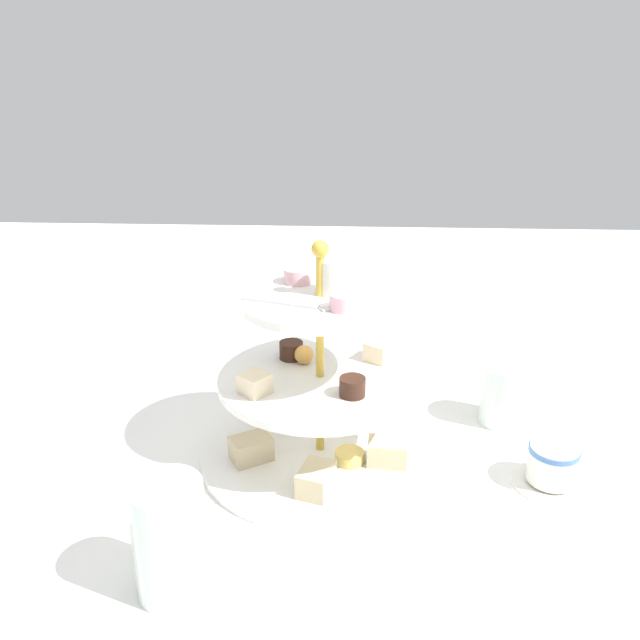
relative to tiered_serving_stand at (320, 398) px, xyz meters
name	(u,v)px	position (x,y,z in m)	size (l,w,h in m)	color
ground_plane	(320,455)	(0.00, 0.00, -0.08)	(2.40, 2.40, 0.00)	white
tiered_serving_stand	(320,398)	(0.00, 0.00, 0.00)	(0.30, 0.30, 0.28)	white
water_glass_tall_right	(170,539)	(-0.13, -0.23, -0.02)	(0.07, 0.07, 0.12)	silver
water_glass_short_left	(504,394)	(0.25, 0.10, -0.04)	(0.06, 0.06, 0.08)	silver
teacup_with_saucer	(552,466)	(0.27, -0.05, -0.06)	(0.09, 0.09, 0.05)	white
butter_knife_left	(115,409)	(-0.30, 0.10, -0.08)	(0.17, 0.01, 0.00)	silver
butter_knife_right	(506,623)	(0.18, -0.26, -0.08)	(0.17, 0.01, 0.00)	silver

